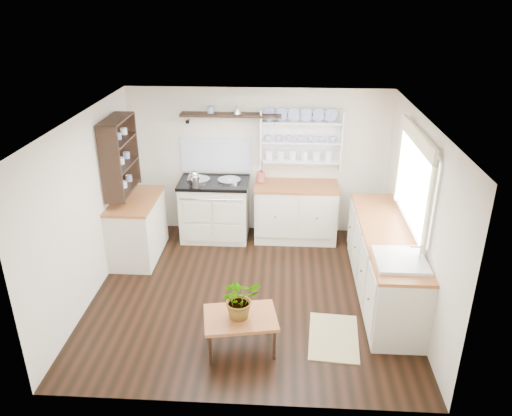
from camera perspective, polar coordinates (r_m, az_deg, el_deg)
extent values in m
cube|color=black|center=(6.60, -0.69, -9.64)|extent=(4.00, 3.80, 0.01)
cube|color=beige|center=(7.80, 0.26, 5.28)|extent=(4.00, 0.02, 2.30)
cube|color=beige|center=(6.23, 17.93, -0.94)|extent=(0.02, 3.80, 2.30)
cube|color=beige|center=(6.49, -18.65, -0.05)|extent=(0.02, 3.80, 2.30)
cube|color=white|center=(5.66, -0.80, 10.14)|extent=(4.00, 3.80, 0.01)
cube|color=white|center=(6.22, 17.67, 2.57)|extent=(0.04, 1.40, 1.00)
cube|color=white|center=(6.22, 17.49, 2.58)|extent=(0.02, 1.50, 1.10)
cube|color=#FDFCCB|center=(6.04, 17.99, 7.71)|extent=(0.04, 1.55, 0.18)
cube|color=beige|center=(7.82, -4.71, -0.30)|extent=(1.02, 0.66, 0.90)
cube|color=black|center=(7.63, -4.83, 2.94)|extent=(1.06, 0.70, 0.05)
cylinder|color=silver|center=(7.65, -6.58, 3.25)|extent=(0.35, 0.35, 0.03)
cylinder|color=silver|center=(7.59, -3.08, 3.19)|extent=(0.35, 0.35, 0.03)
cylinder|color=silver|center=(7.34, -5.19, 0.97)|extent=(0.92, 0.02, 0.02)
cube|color=white|center=(7.78, 4.54, -0.50)|extent=(1.25, 0.60, 0.88)
cube|color=brown|center=(7.60, 4.65, 2.52)|extent=(1.27, 0.63, 0.04)
cube|color=white|center=(6.57, 14.41, -6.15)|extent=(0.60, 2.40, 0.88)
cube|color=brown|center=(6.36, 14.81, -2.71)|extent=(0.62, 2.43, 0.04)
cube|color=white|center=(5.76, 16.05, -6.77)|extent=(0.55, 0.60, 0.28)
cylinder|color=silver|center=(5.71, 18.24, -5.04)|extent=(0.02, 0.02, 0.22)
cube|color=white|center=(7.45, -13.38, -2.28)|extent=(0.60, 1.10, 0.88)
cube|color=brown|center=(7.27, -13.71, 0.83)|extent=(0.62, 1.13, 0.04)
cube|color=white|center=(7.66, 5.16, 7.95)|extent=(1.20, 0.03, 0.90)
cube|color=white|center=(7.57, 5.18, 7.76)|extent=(1.20, 0.22, 0.02)
cylinder|color=navy|center=(7.51, 5.25, 9.76)|extent=(0.20, 0.02, 0.20)
cube|color=black|center=(7.50, -2.90, 10.59)|extent=(1.50, 0.24, 0.04)
cone|color=black|center=(7.69, -7.72, 9.90)|extent=(0.06, 0.20, 0.06)
cone|color=black|center=(7.55, 2.16, 9.84)|extent=(0.06, 0.20, 0.06)
cube|color=black|center=(7.08, -15.32, 5.84)|extent=(0.28, 0.80, 1.05)
cylinder|color=#AD4E3F|center=(7.65, 0.52, 3.59)|extent=(0.13, 0.13, 0.15)
cube|color=brown|center=(5.48, -1.80, -12.43)|extent=(0.86, 0.68, 0.04)
cylinder|color=black|center=(5.42, -5.23, -15.84)|extent=(0.04, 0.04, 0.38)
cylinder|color=black|center=(5.78, -5.40, -12.98)|extent=(0.04, 0.04, 0.38)
cylinder|color=black|center=(5.47, 2.10, -15.35)|extent=(0.04, 0.04, 0.38)
cylinder|color=black|center=(5.82, 1.39, -12.55)|extent=(0.04, 0.04, 0.38)
imported|color=#3F7233|center=(5.34, -1.84, -10.26)|extent=(0.53, 0.50, 0.46)
cube|color=#9E8B5C|center=(5.92, 8.85, -14.37)|extent=(0.61, 0.89, 0.02)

